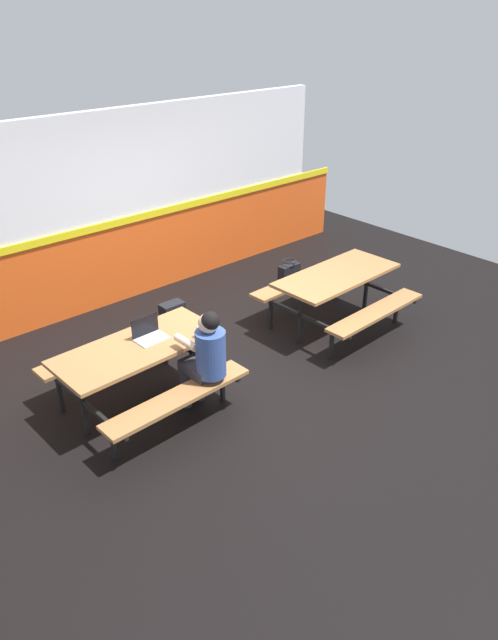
# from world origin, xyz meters

# --- Properties ---
(ground_plane) EXTENTS (10.00, 10.00, 0.02)m
(ground_plane) POSITION_xyz_m (0.00, 0.00, -0.01)
(ground_plane) COLOR black
(accent_backdrop) EXTENTS (8.00, 0.14, 2.60)m
(accent_backdrop) POSITION_xyz_m (0.00, 2.51, 1.25)
(accent_backdrop) COLOR #E55119
(accent_backdrop) RESTS_ON ground
(picnic_table_left) EXTENTS (1.71, 1.59, 0.74)m
(picnic_table_left) POSITION_xyz_m (-1.42, 0.11, 0.57)
(picnic_table_left) COLOR #9E6B3D
(picnic_table_left) RESTS_ON ground
(picnic_table_right) EXTENTS (1.71, 1.59, 0.74)m
(picnic_table_right) POSITION_xyz_m (1.42, -0.05, 0.57)
(picnic_table_right) COLOR #9E6B3D
(picnic_table_right) RESTS_ON ground
(student_nearer) EXTENTS (0.37, 0.53, 1.21)m
(student_nearer) POSITION_xyz_m (-0.99, -0.43, 0.71)
(student_nearer) COLOR #2D2D38
(student_nearer) RESTS_ON ground
(laptop_silver) EXTENTS (0.33, 0.23, 0.22)m
(laptop_silver) POSITION_xyz_m (-1.25, 0.16, 0.79)
(laptop_silver) COLOR silver
(laptop_silver) RESTS_ON picnic_table_left
(backpack_dark) EXTENTS (0.30, 0.22, 0.44)m
(backpack_dark) POSITION_xyz_m (-0.29, 1.17, 0.22)
(backpack_dark) COLOR black
(backpack_dark) RESTS_ON ground
(tote_bag_bright) EXTENTS (0.34, 0.21, 0.43)m
(tote_bag_bright) POSITION_xyz_m (1.82, 1.18, 0.19)
(tote_bag_bright) COLOR black
(tote_bag_bright) RESTS_ON ground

